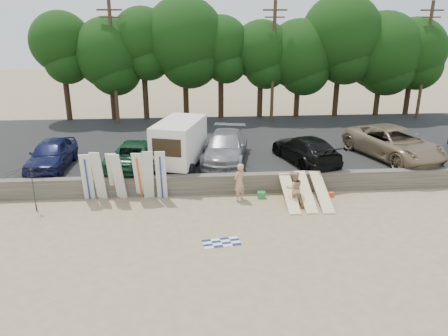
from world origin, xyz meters
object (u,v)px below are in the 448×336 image
Objects in this scene: car_1 at (138,153)px; car_2 at (225,147)px; beachgoer_a at (239,182)px; car_3 at (306,149)px; cooler at (261,195)px; car_4 at (394,143)px; car_0 at (52,154)px; beach_umbrella at (33,190)px; box_trailer at (179,141)px; beachgoer_b at (294,188)px.

car_2 reaches higher than car_1.
car_2 is 2.95× the size of beachgoer_a.
car_3 is at bearing 178.18° from beachgoer_a.
car_4 is at bearing 28.07° from cooler.
car_3 is at bearing 0.77° from car_0.
cooler is 10.76m from beach_umbrella.
car_1 is 7.26m from cooler.
beachgoer_a is (-9.47, -3.92, -0.65)m from car_4.
box_trailer is 7.77m from beach_umbrella.
beachgoer_a is 9.58m from beach_umbrella.
car_0 reaches higher than beachgoer_b.
car_4 reaches higher than car_3.
cooler is (-8.33, -3.74, -1.44)m from car_4.
car_2 is at bearing 27.52° from beach_umbrella.
box_trailer is at bearing -37.03° from beachgoer_b.
beachgoer_a is at bearing 3.70° from beach_umbrella.
car_3 reaches higher than beachgoer_a.
car_4 is at bearing 160.56° from beachgoer_a.
car_3 reaches higher than beachgoer_b.
car_2 is 4.23m from beachgoer_a.
cooler is at bearing -16.00° from car_0.
box_trailer is 0.80× the size of car_2.
car_4 is 17.01× the size of cooler.
car_4 reaches higher than car_1.
car_1 is 1.05× the size of car_3.
beach_umbrella reaches higher than beachgoer_b.
car_2 is 2.28× the size of beach_umbrella.
beachgoer_b is 4.35× the size of cooler.
car_4 is 8.34m from beachgoer_b.
car_0 is 0.85× the size of car_1.
car_0 is 10.49m from beachgoer_a.
box_trailer is at bearing -13.73° from car_3.
beachgoer_a reaches higher than cooler.
beachgoer_a is at bearing -16.23° from beachgoer_b.
car_1 is 2.94× the size of beachgoer_a.
car_1 is at bearing -167.34° from box_trailer.
cooler is (4.06, -3.11, -1.98)m from box_trailer.
car_3 reaches higher than cooler.
box_trailer is at bearing -1.06° from car_0.
car_0 is (-6.94, 0.25, -0.63)m from box_trailer.
beachgoer_b is (12.43, -4.24, -0.68)m from car_0.
car_1 reaches higher than beach_umbrella.
box_trailer is at bearing 146.46° from cooler.
car_2 is 3.38× the size of beachgoer_b.
car_2 is 10.39m from beach_umbrella.
car_2 is (2.57, 0.88, -0.63)m from box_trailer.
car_2 reaches higher than cooler.
cooler is at bearing -173.57° from car_4.
car_1 reaches higher than car_3.
car_2 is at bearing -60.06° from beachgoer_b.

